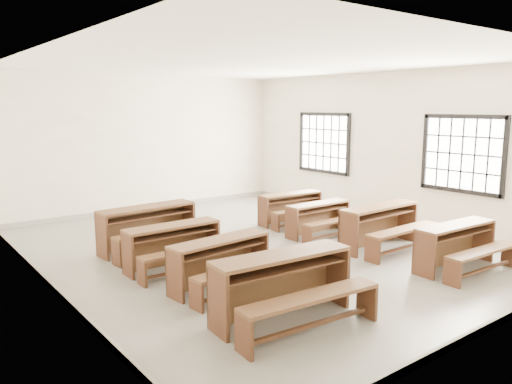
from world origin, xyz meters
TOP-DOWN VIEW (x-y plane):
  - room at (0.09, 0.00)m, footprint 8.50×8.50m
  - desk_set_0 at (-1.59, -2.62)m, footprint 1.82×1.04m
  - desk_set_1 at (-1.58, -1.29)m, footprint 1.58×0.92m
  - desk_set_2 at (-1.70, -0.14)m, footprint 1.52×0.79m
  - desk_set_3 at (-1.57, 1.00)m, footprint 1.77×1.00m
  - desk_set_4 at (1.74, -2.82)m, footprint 1.58×0.87m
  - desk_set_5 at (1.74, -1.36)m, footprint 1.70×0.91m
  - desk_set_6 at (1.52, -0.05)m, footprint 1.40×0.73m
  - desk_set_7 at (1.74, 1.02)m, footprint 1.50×0.86m

SIDE VIEW (x-z plane):
  - desk_set_6 at x=1.52m, z-range 0.05..0.68m
  - desk_set_7 at x=1.74m, z-range 0.05..0.70m
  - desk_set_2 at x=-1.70m, z-range 0.06..0.74m
  - desk_set_1 at x=-1.58m, z-range 0.06..0.74m
  - desk_set_4 at x=1.74m, z-range 0.06..0.75m
  - desk_set_5 at x=1.74m, z-range 0.06..0.82m
  - desk_set_3 at x=-1.57m, z-range 0.06..0.84m
  - desk_set_0 at x=-1.59m, z-range 0.07..0.85m
  - room at x=0.09m, z-range 0.54..3.74m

